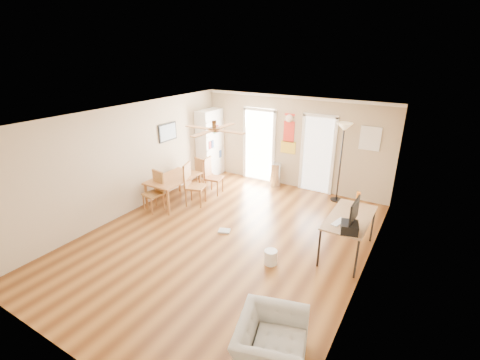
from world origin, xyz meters
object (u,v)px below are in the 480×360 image
Objects in this scene: dining_table at (174,190)px; dining_chair_near at (153,192)px; printer at (349,227)px; dining_chair_far at (204,172)px; wastebasket_a at (271,257)px; armchair at (271,344)px; torchiere_lamp at (340,163)px; computer_desk at (348,235)px; bookshelf at (210,143)px; dining_chair_right_b at (195,185)px; trash_can at (275,175)px; dining_chair_right_a at (214,176)px.

dining_table is 0.65m from dining_chair_near.
dining_chair_near is 2.94× the size of printer.
dining_chair_far is (0.05, 1.25, 0.10)m from dining_table.
dining_table is at bearing 161.03° from wastebasket_a.
torchiere_lamp is at bearing -7.98° from armchair.
torchiere_lamp is 1.39× the size of computer_desk.
torchiere_lamp is (3.99, 0.13, 0.00)m from bookshelf.
dining_chair_far reaches higher than dining_table.
dining_chair_right_b is 4.15m from printer.
dining_table is 1.43× the size of armchair.
computer_desk is at bearing 44.25° from wastebasket_a.
dining_chair_near is 3.56m from trash_can.
dining_chair_right_a is 0.55m from dining_chair_far.
dining_chair_far is at bearing 163.46° from computer_desk.
dining_chair_far is 4.95m from printer.
dining_chair_near is 4.64m from computer_desk.
trash_can is 3.64m from computer_desk.
dining_chair_near is (-0.68, -1.65, -0.01)m from dining_chair_right_a.
armchair is (4.67, -5.25, -0.72)m from bookshelf.
torchiere_lamp is at bearing -73.61° from dining_chair_right_b.
trash_can is at bearing -47.33° from dining_chair_right_b.
printer is 1.54m from wastebasket_a.
dining_chair_near is at bearing -69.32° from bookshelf.
dining_chair_far reaches higher than computer_desk.
dining_chair_right_b reaches higher than printer.
dining_table reaches higher than armchair.
dining_chair_near reaches higher than computer_desk.
dining_chair_right_a is at bearing 141.94° from printer.
computer_desk is at bearing 86.52° from printer.
dining_chair_right_a is at bearing 172.92° from dining_chair_far.
bookshelf reaches higher than dining_chair_far.
bookshelf reaches higher than computer_desk.
armchair is (0.94, -1.94, 0.18)m from wastebasket_a.
dining_chair_right_b is at bearing -49.18° from bookshelf.
printer is at bearing -71.52° from torchiere_lamp.
dining_chair_far reaches higher than wastebasket_a.
dining_chair_right_a is 3.36m from torchiere_lamp.
torchiere_lamp is at bearing -77.29° from dining_chair_right_a.
dining_table is 4.68m from printer.
dining_chair_right_b is (0.55, 0.20, 0.19)m from dining_table.
armchair is (4.43, -2.47, -0.18)m from dining_chair_near.
torchiere_lamp is (3.62, 2.30, 0.69)m from dining_table.
bookshelf is 2.09× the size of dining_chair_near.
armchair is at bearing -93.31° from computer_desk.
bookshelf is at bearing 138.35° from wastebasket_a.
printer is (4.05, -1.67, 0.39)m from dining_chair_right_a.
wastebasket_a is (1.58, -3.54, -0.21)m from trash_can.
dining_chair_far is at bearing -146.76° from trash_can.
dining_chair_right_a is 0.48× the size of torchiere_lamp.
dining_chair_near is 5.07m from armchair.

